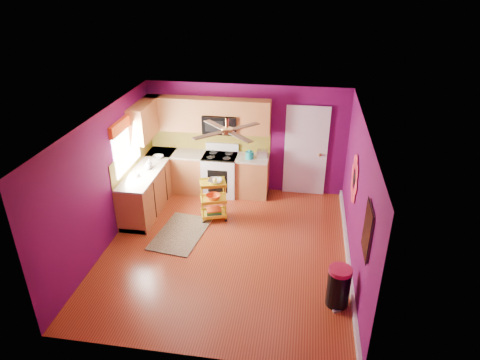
# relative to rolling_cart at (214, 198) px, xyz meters

# --- Properties ---
(ground) EXTENTS (5.00, 5.00, 0.00)m
(ground) POSITION_rel_rolling_cart_xyz_m (0.46, -1.02, -0.48)
(ground) COLOR maroon
(ground) RESTS_ON ground
(room_envelope) EXTENTS (4.54, 5.04, 2.52)m
(room_envelope) POSITION_rel_rolling_cart_xyz_m (0.49, -1.02, 1.15)
(room_envelope) COLOR #5F0A4B
(room_envelope) RESTS_ON ground
(lower_cabinets) EXTENTS (2.81, 2.31, 0.94)m
(lower_cabinets) POSITION_rel_rolling_cart_xyz_m (-0.89, 0.79, -0.05)
(lower_cabinets) COLOR #995729
(lower_cabinets) RESTS_ON ground
(electric_range) EXTENTS (0.76, 0.66, 1.13)m
(electric_range) POSITION_rel_rolling_cart_xyz_m (-0.09, 1.15, -0.00)
(electric_range) COLOR white
(electric_range) RESTS_ON ground
(upper_cabinetry) EXTENTS (2.80, 2.30, 1.26)m
(upper_cabinetry) POSITION_rel_rolling_cart_xyz_m (-0.78, 1.15, 1.32)
(upper_cabinetry) COLOR #995729
(upper_cabinetry) RESTS_ON ground
(left_window) EXTENTS (0.08, 1.35, 1.08)m
(left_window) POSITION_rel_rolling_cart_xyz_m (-1.76, 0.03, 1.25)
(left_window) COLOR white
(left_window) RESTS_ON ground
(panel_door) EXTENTS (0.95, 0.11, 2.15)m
(panel_door) POSITION_rel_rolling_cart_xyz_m (1.81, 1.45, 0.54)
(panel_door) COLOR white
(panel_door) RESTS_ON ground
(right_wall_art) EXTENTS (0.04, 2.74, 1.04)m
(right_wall_art) POSITION_rel_rolling_cart_xyz_m (2.69, -1.36, 0.96)
(right_wall_art) COLOR black
(right_wall_art) RESTS_ON ground
(ceiling_fan) EXTENTS (1.01, 1.01, 0.26)m
(ceiling_fan) POSITION_rel_rolling_cart_xyz_m (0.46, -0.82, 1.81)
(ceiling_fan) COLOR #BF8C3F
(ceiling_fan) RESTS_ON ground
(shag_rug) EXTENTS (1.04, 1.51, 0.02)m
(shag_rug) POSITION_rel_rolling_cart_xyz_m (-0.54, -0.67, -0.47)
(shag_rug) COLOR black
(shag_rug) RESTS_ON ground
(rolling_cart) EXTENTS (0.61, 0.52, 0.94)m
(rolling_cart) POSITION_rel_rolling_cart_xyz_m (0.00, 0.00, 0.00)
(rolling_cart) COLOR yellow
(rolling_cart) RESTS_ON ground
(trash_can) EXTENTS (0.47, 0.47, 0.68)m
(trash_can) POSITION_rel_rolling_cart_xyz_m (2.43, -2.19, -0.14)
(trash_can) COLOR black
(trash_can) RESTS_ON ground
(teal_kettle) EXTENTS (0.18, 0.18, 0.21)m
(teal_kettle) POSITION_rel_rolling_cart_xyz_m (0.59, 1.10, 0.54)
(teal_kettle) COLOR teal
(teal_kettle) RESTS_ON lower_cabinets
(toaster) EXTENTS (0.22, 0.15, 0.18)m
(toaster) POSITION_rel_rolling_cart_xyz_m (0.86, 1.19, 0.55)
(toaster) COLOR beige
(toaster) RESTS_ON lower_cabinets
(soap_bottle_a) EXTENTS (0.09, 0.09, 0.20)m
(soap_bottle_a) POSITION_rel_rolling_cart_xyz_m (-1.43, 0.28, 0.56)
(soap_bottle_a) COLOR #EA3F72
(soap_bottle_a) RESTS_ON lower_cabinets
(soap_bottle_b) EXTENTS (0.15, 0.15, 0.19)m
(soap_bottle_b) POSITION_rel_rolling_cart_xyz_m (-1.44, 0.20, 0.55)
(soap_bottle_b) COLOR white
(soap_bottle_b) RESTS_ON lower_cabinets
(counter_dish) EXTENTS (0.23, 0.23, 0.06)m
(counter_dish) POSITION_rel_rolling_cart_xyz_m (-1.42, 0.79, 0.48)
(counter_dish) COLOR white
(counter_dish) RESTS_ON lower_cabinets
(counter_cup) EXTENTS (0.11, 0.11, 0.09)m
(counter_cup) POSITION_rel_rolling_cart_xyz_m (-1.54, -0.17, 0.50)
(counter_cup) COLOR white
(counter_cup) RESTS_ON lower_cabinets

